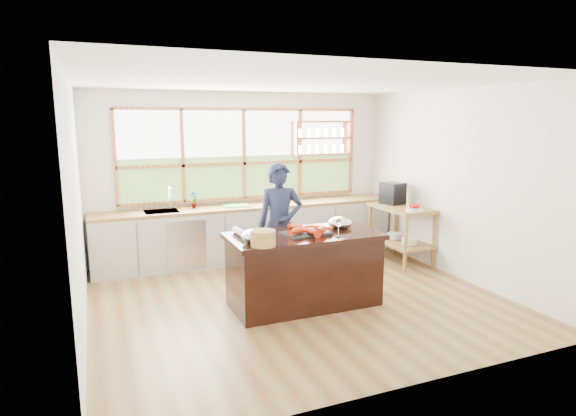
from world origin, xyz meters
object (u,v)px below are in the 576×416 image
espresso_machine (392,193)px  wicker_basket (263,238)px  island (304,269)px  cook (280,225)px

espresso_machine → wicker_basket: size_ratio=1.27×
island → espresso_machine: espresso_machine is taller
espresso_machine → wicker_basket: (-2.84, -1.71, -0.09)m
island → wicker_basket: size_ratio=6.77×
wicker_basket → espresso_machine: bearing=31.1°
cook → wicker_basket: 1.32m
island → cook: size_ratio=1.09×
wicker_basket → island: bearing=28.3°
cook → island: bearing=-75.9°
espresso_machine → wicker_basket: espresso_machine is taller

